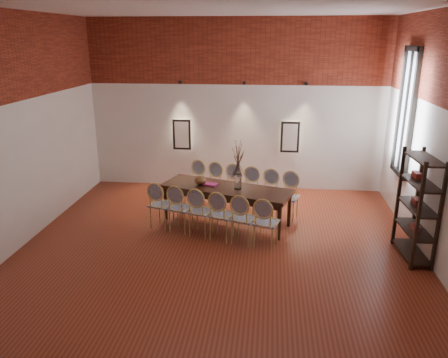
# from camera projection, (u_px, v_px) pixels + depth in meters

# --- Properties ---
(floor) EXTENTS (7.00, 7.00, 0.02)m
(floor) POSITION_uv_depth(u_px,v_px,m) (218.00, 251.00, 7.61)
(floor) COLOR maroon
(floor) RESTS_ON ground
(ceiling) EXTENTS (7.00, 7.00, 0.02)m
(ceiling) POSITION_uv_depth(u_px,v_px,m) (217.00, 4.00, 6.37)
(ceiling) COLOR silver
(ceiling) RESTS_ON ground
(wall_back) EXTENTS (7.00, 0.10, 4.00)m
(wall_back) POSITION_uv_depth(u_px,v_px,m) (236.00, 106.00, 10.35)
(wall_back) COLOR silver
(wall_back) RESTS_ON ground
(wall_front) EXTENTS (7.00, 0.10, 4.00)m
(wall_front) POSITION_uv_depth(u_px,v_px,m) (166.00, 233.00, 3.63)
(wall_front) COLOR silver
(wall_front) RESTS_ON ground
(wall_left) EXTENTS (0.10, 7.00, 4.00)m
(wall_left) POSITION_uv_depth(u_px,v_px,m) (9.00, 134.00, 7.35)
(wall_left) COLOR silver
(wall_left) RESTS_ON ground
(brick_band_back) EXTENTS (7.00, 0.02, 1.50)m
(brick_band_back) POSITION_uv_depth(u_px,v_px,m) (236.00, 51.00, 9.89)
(brick_band_back) COLOR maroon
(brick_band_back) RESTS_ON ground
(brick_band_front) EXTENTS (7.00, 0.02, 1.50)m
(brick_band_front) POSITION_uv_depth(u_px,v_px,m) (162.00, 79.00, 3.31)
(brick_band_front) COLOR maroon
(brick_band_front) RESTS_ON ground
(brick_band_left) EXTENTS (0.02, 7.00, 1.50)m
(brick_band_left) POSITION_uv_depth(u_px,v_px,m) (1.00, 57.00, 6.96)
(brick_band_left) COLOR maroon
(brick_band_left) RESTS_ON ground
(niche_left) EXTENTS (0.36, 0.06, 0.66)m
(niche_left) POSITION_uv_depth(u_px,v_px,m) (182.00, 134.00, 10.60)
(niche_left) COLOR #FFEAC6
(niche_left) RESTS_ON wall_back
(niche_right) EXTENTS (0.36, 0.06, 0.66)m
(niche_right) POSITION_uv_depth(u_px,v_px,m) (290.00, 137.00, 10.34)
(niche_right) COLOR #FFEAC6
(niche_right) RESTS_ON wall_back
(spot_fixture_left) EXTENTS (0.08, 0.10, 0.08)m
(spot_fixture_left) POSITION_uv_depth(u_px,v_px,m) (180.00, 82.00, 10.19)
(spot_fixture_left) COLOR black
(spot_fixture_left) RESTS_ON wall_back
(spot_fixture_mid) EXTENTS (0.08, 0.10, 0.08)m
(spot_fixture_mid) POSITION_uv_depth(u_px,v_px,m) (244.00, 83.00, 10.03)
(spot_fixture_mid) COLOR black
(spot_fixture_mid) RESTS_ON wall_back
(spot_fixture_right) EXTENTS (0.08, 0.10, 0.08)m
(spot_fixture_right) POSITION_uv_depth(u_px,v_px,m) (306.00, 84.00, 9.89)
(spot_fixture_right) COLOR black
(spot_fixture_right) RESTS_ON wall_back
(window_glass) EXTENTS (0.02, 0.78, 2.38)m
(window_glass) POSITION_uv_depth(u_px,v_px,m) (407.00, 113.00, 8.48)
(window_glass) COLOR silver
(window_glass) RESTS_ON wall_right
(window_frame) EXTENTS (0.08, 0.90, 2.50)m
(window_frame) POSITION_uv_depth(u_px,v_px,m) (406.00, 113.00, 8.48)
(window_frame) COLOR black
(window_frame) RESTS_ON wall_right
(window_mullion) EXTENTS (0.06, 0.06, 2.40)m
(window_mullion) POSITION_uv_depth(u_px,v_px,m) (406.00, 113.00, 8.48)
(window_mullion) COLOR black
(window_mullion) RESTS_ON wall_right
(dining_table) EXTENTS (2.68, 1.55, 0.75)m
(dining_table) POSITION_uv_depth(u_px,v_px,m) (226.00, 205.00, 8.66)
(dining_table) COLOR black
(dining_table) RESTS_ON floor
(chair_near_a) EXTENTS (0.55, 0.55, 0.94)m
(chair_near_a) POSITION_uv_depth(u_px,v_px,m) (162.00, 204.00, 8.44)
(chair_near_a) COLOR tan
(chair_near_a) RESTS_ON floor
(chair_near_b) EXTENTS (0.55, 0.55, 0.94)m
(chair_near_b) POSITION_uv_depth(u_px,v_px,m) (181.00, 208.00, 8.28)
(chair_near_b) COLOR tan
(chair_near_b) RESTS_ON floor
(chair_near_c) EXTENTS (0.55, 0.55, 0.94)m
(chair_near_c) POSITION_uv_depth(u_px,v_px,m) (201.00, 211.00, 8.12)
(chair_near_c) COLOR tan
(chair_near_c) RESTS_ON floor
(chair_near_d) EXTENTS (0.55, 0.55, 0.94)m
(chair_near_d) POSITION_uv_depth(u_px,v_px,m) (222.00, 215.00, 7.95)
(chair_near_d) COLOR tan
(chair_near_d) RESTS_ON floor
(chair_near_e) EXTENTS (0.55, 0.55, 0.94)m
(chair_near_e) POSITION_uv_depth(u_px,v_px,m) (244.00, 218.00, 7.79)
(chair_near_e) COLOR tan
(chair_near_e) RESTS_ON floor
(chair_near_f) EXTENTS (0.55, 0.55, 0.94)m
(chair_near_f) POSITION_uv_depth(u_px,v_px,m) (266.00, 222.00, 7.63)
(chair_near_f) COLOR tan
(chair_near_f) RESTS_ON floor
(chair_far_a) EXTENTS (0.55, 0.55, 0.94)m
(chair_far_a) POSITION_uv_depth(u_px,v_px,m) (194.00, 184.00, 9.64)
(chair_far_a) COLOR tan
(chair_far_a) RESTS_ON floor
(chair_far_b) EXTENTS (0.55, 0.55, 0.94)m
(chair_far_b) POSITION_uv_depth(u_px,v_px,m) (212.00, 186.00, 9.48)
(chair_far_b) COLOR tan
(chair_far_b) RESTS_ON floor
(chair_far_c) EXTENTS (0.55, 0.55, 0.94)m
(chair_far_c) POSITION_uv_depth(u_px,v_px,m) (230.00, 189.00, 9.32)
(chair_far_c) COLOR tan
(chair_far_c) RESTS_ON floor
(chair_far_d) EXTENTS (0.55, 0.55, 0.94)m
(chair_far_d) POSITION_uv_depth(u_px,v_px,m) (249.00, 191.00, 9.16)
(chair_far_d) COLOR tan
(chair_far_d) RESTS_ON floor
(chair_far_e) EXTENTS (0.55, 0.55, 0.94)m
(chair_far_e) POSITION_uv_depth(u_px,v_px,m) (268.00, 194.00, 8.99)
(chair_far_e) COLOR tan
(chair_far_e) RESTS_ON floor
(chair_far_f) EXTENTS (0.55, 0.55, 0.94)m
(chair_far_f) POSITION_uv_depth(u_px,v_px,m) (288.00, 197.00, 8.83)
(chair_far_f) COLOR tan
(chair_far_f) RESTS_ON floor
(vase) EXTENTS (0.14, 0.14, 0.30)m
(vase) POSITION_uv_depth(u_px,v_px,m) (238.00, 182.00, 8.41)
(vase) COLOR silver
(vase) RESTS_ON dining_table
(dried_branches) EXTENTS (0.50, 0.50, 0.70)m
(dried_branches) POSITION_uv_depth(u_px,v_px,m) (238.00, 159.00, 8.27)
(dried_branches) COLOR brown
(dried_branches) RESTS_ON vase
(bowl) EXTENTS (0.24, 0.24, 0.18)m
(bowl) POSITION_uv_depth(u_px,v_px,m) (200.00, 180.00, 8.68)
(bowl) COLOR brown
(bowl) RESTS_ON dining_table
(book) EXTENTS (0.30, 0.25, 0.03)m
(book) POSITION_uv_depth(u_px,v_px,m) (210.00, 184.00, 8.68)
(book) COLOR #9A205B
(book) RESTS_ON dining_table
(shelving_rack) EXTENTS (0.43, 1.02, 1.80)m
(shelving_rack) POSITION_uv_depth(u_px,v_px,m) (418.00, 207.00, 7.16)
(shelving_rack) COLOR black
(shelving_rack) RESTS_ON floor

